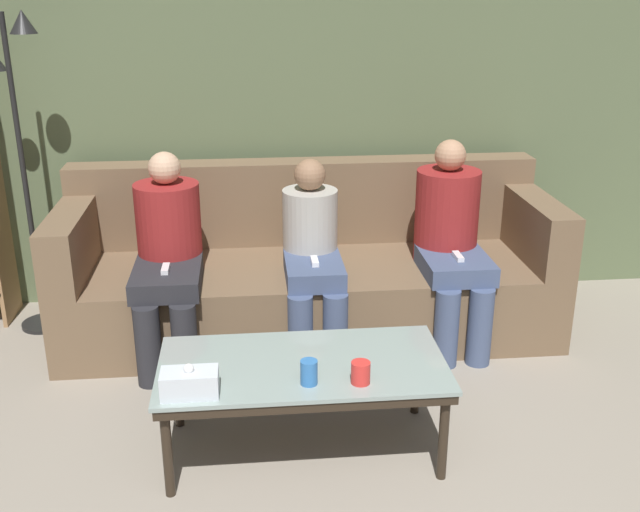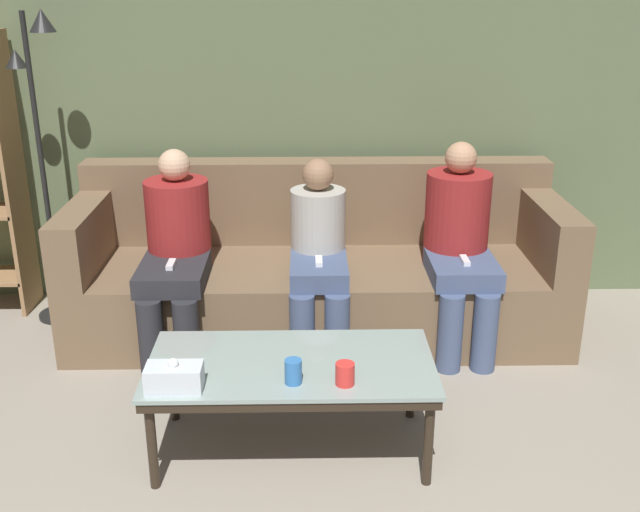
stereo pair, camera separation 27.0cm
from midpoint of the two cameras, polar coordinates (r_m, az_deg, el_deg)
wall_back at (r=4.58m, az=1.42°, el=12.53°), size 12.00×0.06×2.60m
couch at (r=4.32m, az=1.61°, el=-1.31°), size 2.75×0.92×0.92m
coffee_table at (r=3.16m, az=0.25°, el=-8.76°), size 1.20×0.60×0.43m
cup_near_left at (r=2.97m, az=4.55°, el=-8.99°), size 0.08×0.08×0.09m
cup_near_right at (r=2.97m, az=0.58°, el=-8.85°), size 0.07×0.07×0.10m
tissue_box at (r=2.96m, az=-8.47°, el=-9.17°), size 0.22×0.12×0.13m
standing_lamp at (r=4.45m, az=-18.81°, el=8.53°), size 0.31×0.26×1.78m
seated_person_left_end at (r=4.05m, az=-9.06°, el=0.72°), size 0.35×0.73×1.08m
seated_person_mid_left at (r=4.02m, az=1.81°, el=0.26°), size 0.31×0.65×1.03m
seated_person_mid_right at (r=4.13m, az=12.43°, el=1.19°), size 0.35×0.68×1.11m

